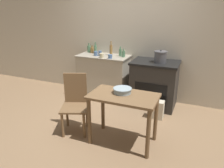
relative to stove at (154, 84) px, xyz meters
The scene contains 19 objects.
ground_plane 1.45m from the stove, 116.47° to the right, with size 14.00×14.00×0.00m, color #896B4C.
wall_back 1.08m from the stove, 150.34° to the left, with size 8.00×0.07×2.55m.
counter_cabinet 1.13m from the stove, behind, with size 1.09×0.57×0.92m.
stove is the anchor object (origin of this frame).
work_table 1.44m from the stove, 95.25° to the right, with size 0.95×0.55×0.75m.
chair 1.69m from the stove, 124.44° to the right, with size 0.52×0.52×0.93m.
flour_sack 0.62m from the stove, 70.12° to the right, with size 0.23×0.16×0.33m, color beige.
stock_pot 0.57m from the stove, 26.16° to the right, with size 0.24×0.24×0.24m.
mixing_bowl_large 1.41m from the stove, 97.19° to the right, with size 0.26×0.26×0.07m.
bottle_far_left 1.66m from the stove, behind, with size 0.08×0.08×0.21m.
bottle_left 1.48m from the stove, behind, with size 0.06×0.06×0.25m.
bottle_mid_left 1.57m from the stove, behind, with size 0.08×0.08×0.16m.
bottle_center_left 1.14m from the stove, behind, with size 0.06×0.06×0.30m.
bottle_center 0.87m from the stove, behind, with size 0.07×0.07×0.17m.
bottle_center_right 0.96m from the stove, behind, with size 0.06×0.06×0.20m.
cup_mid_right 1.36m from the stove, behind, with size 0.08×0.08×0.09m, color #4C6B99.
cup_right 1.03m from the stove, behind, with size 0.08×0.08×0.08m, color #4C6B99.
cup_far_right 1.19m from the stove, behind, with size 0.09×0.09×0.09m, color beige.
cup_end_right 1.29m from the stove, behind, with size 0.07×0.07×0.10m, color #4C6B99.
Camera 1 is at (1.42, -2.82, 1.93)m, focal length 35.00 mm.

